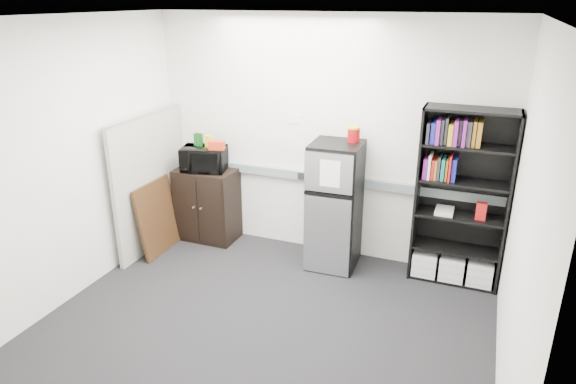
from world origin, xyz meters
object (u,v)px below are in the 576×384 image
object	(u,v)px
bookshelf	(461,200)
refrigerator	(335,206)
cubicle_partition	(150,182)
microwave	(204,159)
cabinet	(207,204)

from	to	relation	value
bookshelf	refrigerator	world-z (taller)	bookshelf
bookshelf	refrigerator	bearing A→B (deg)	-173.59
cubicle_partition	microwave	size ratio (longest dim) A/B	3.16
bookshelf	microwave	world-z (taller)	bookshelf
bookshelf	cubicle_partition	world-z (taller)	bookshelf
cubicle_partition	refrigerator	world-z (taller)	cubicle_partition
cubicle_partition	cabinet	distance (m)	0.75
cabinet	microwave	bearing A→B (deg)	-90.00
refrigerator	cubicle_partition	bearing A→B (deg)	-173.18
cubicle_partition	bookshelf	bearing A→B (deg)	8.06
cabinet	refrigerator	size ratio (longest dim) A/B	0.63
cabinet	bookshelf	bearing A→B (deg)	1.26
cubicle_partition	cabinet	world-z (taller)	cubicle_partition
cubicle_partition	microwave	xyz separation A→B (m)	(0.50, 0.40, 0.23)
microwave	refrigerator	xyz separation A→B (m)	(1.65, -0.06, -0.33)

